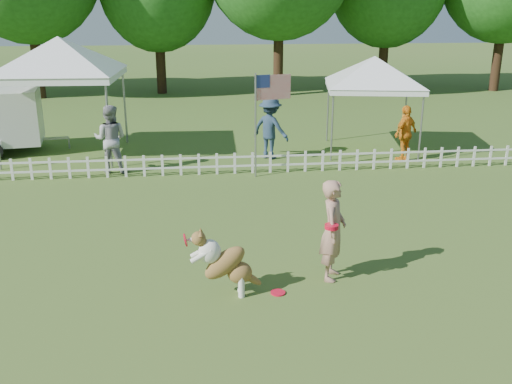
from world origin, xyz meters
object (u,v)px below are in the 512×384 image
Objects in this scene: frisbee_on_turf at (278,293)px; spectator_a at (111,139)px; canopy_tent_left at (64,99)px; flag_pole at (256,126)px; handler at (333,230)px; spectator_b at (270,128)px; spectator_c at (405,133)px; canopy_tent_right at (372,106)px; dog at (226,263)px.

spectator_a reaches higher than frisbee_on_turf.
flag_pole is at bearing -26.20° from canopy_tent_left.
spectator_a is (-4.63, 7.09, 0.07)m from handler.
spectator_b is (-0.00, 8.11, 0.06)m from handler.
canopy_tent_right is at bearing -97.98° from spectator_c.
canopy_tent_right reaches higher than dog.
handler is 6.26m from flag_pole.
handler is 1.93m from dog.
canopy_tent_left is (-6.23, 9.19, 0.89)m from handler.
spectator_c is at bearing -170.05° from spectator_a.
flag_pole reaches higher than dog.
canopy_tent_left is 10.42m from spectator_c.
frisbee_on_turf is (0.85, -0.05, -0.56)m from dog.
spectator_a reaches higher than spectator_c.
frisbee_on_turf is 10.25m from canopy_tent_right.
frisbee_on_turf is 0.08× the size of canopy_tent_right.
canopy_tent_left reaches higher than spectator_c.
handler is 7.23× the size of frisbee_on_turf.
spectator_a is 4.74m from spectator_b.
frisbee_on_turf is 0.13× the size of spectator_b.
dog is 10.53m from canopy_tent_right.
spectator_a is at bearing 110.43° from dog.
canopy_tent_right is 1.04× the size of flag_pole.
spectator_c is at bearing -52.98° from canopy_tent_right.
frisbee_on_turf is at bearing -59.58° from canopy_tent_left.
frisbee_on_turf is 0.09× the size of flag_pole.
canopy_tent_left is 1.86× the size of spectator_a.
canopy_tent_left is at bearing -44.49° from spectator_a.
handler is 0.94× the size of spectator_b.
handler is at bearing 13.32° from dog.
spectator_a is 1.13× the size of spectator_c.
handler is at bearing 130.65° from spectator_b.
handler is 8.39m from spectator_c.
canopy_tent_left is (-5.23, 9.67, 1.76)m from frisbee_on_turf.
canopy_tent_right is 1.54× the size of spectator_a.
flag_pole reaches higher than handler.
spectator_b is (-3.32, -0.59, -0.53)m from canopy_tent_right.
spectator_b is at bearing 20.46° from handler.
canopy_tent_right reaches higher than spectator_b.
flag_pole is at bearing 175.35° from spectator_a.
spectator_a is at bearing -158.31° from canopy_tent_right.
canopy_tent_left is at bearing 114.67° from dog.
spectator_c is at bearing -7.91° from handler.
flag_pole is at bearing 79.98° from dog.
dog is 9.76m from spectator_c.
flag_pole is 1.48× the size of spectator_a.
spectator_a is (1.61, -2.10, -0.82)m from canopy_tent_left.
spectator_b is at bearing -159.60° from spectator_a.
dog is 0.68× the size of spectator_c.
spectator_a is (-3.97, 0.89, -0.46)m from flag_pole.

